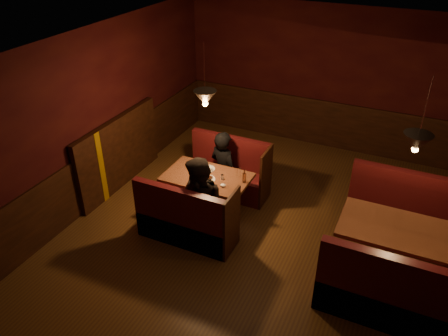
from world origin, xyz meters
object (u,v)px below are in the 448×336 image
at_px(main_table, 208,185).
at_px(main_bench_far, 228,175).
at_px(second_bench_far, 398,219).
at_px(second_bench_near, 383,296).
at_px(diner_b, 199,190).
at_px(main_bench_near, 186,224).
at_px(diner_a, 224,155).
at_px(second_table, 392,239).

bearing_deg(main_table, main_bench_far, 88.87).
relative_size(main_bench_far, second_bench_far, 0.96).
relative_size(main_bench_far, second_bench_near, 0.96).
bearing_deg(diner_b, second_bench_far, 48.78).
xyz_separation_m(main_bench_near, diner_a, (-0.03, 1.40, 0.46)).
bearing_deg(second_bench_near, main_bench_near, 174.64).
distance_m(main_bench_near, diner_a, 1.47).
height_order(main_table, diner_b, diner_b).
height_order(main_bench_far, diner_a, diner_a).
relative_size(main_bench_near, second_table, 1.06).
xyz_separation_m(second_bench_near, diner_a, (-2.90, 1.67, 0.43)).
bearing_deg(main_table, second_bench_near, -19.81).
relative_size(main_bench_near, diner_a, 0.95).
xyz_separation_m(main_table, main_bench_near, (0.02, -0.77, -0.24)).
distance_m(main_bench_far, diner_b, 1.44).
relative_size(main_bench_far, main_bench_near, 1.00).
xyz_separation_m(main_bench_far, second_table, (2.84, -0.97, 0.27)).
xyz_separation_m(main_bench_far, diner_a, (-0.03, -0.14, 0.46)).
height_order(second_bench_near, diner_b, diner_b).
distance_m(second_table, second_bench_far, 0.88).
relative_size(second_bench_near, diner_a, 0.99).
xyz_separation_m(main_bench_far, main_bench_near, (0.00, -1.54, 0.00)).
relative_size(main_table, second_bench_near, 0.87).
bearing_deg(second_bench_far, second_table, -92.20).
bearing_deg(diner_a, main_bench_near, 111.38).
bearing_deg(second_bench_far, main_bench_far, 177.52).
bearing_deg(main_bench_far, second_bench_near, -32.23).
distance_m(main_table, diner_a, 0.67).
xyz_separation_m(second_bench_far, second_bench_near, (0.00, -1.69, 0.00)).
bearing_deg(second_bench_far, main_bench_near, -153.73).
relative_size(second_table, second_bench_far, 0.90).
xyz_separation_m(second_table, diner_a, (-2.87, 0.83, 0.20)).
bearing_deg(diner_a, diner_b, 118.04).
xyz_separation_m(main_bench_near, second_bench_far, (2.87, 1.42, 0.03)).
height_order(second_bench_far, second_bench_near, same).
distance_m(main_table, second_bench_far, 2.97).
xyz_separation_m(second_bench_near, diner_b, (-2.74, 0.47, 0.49)).
height_order(second_table, second_bench_far, second_bench_far).
relative_size(main_table, main_bench_far, 0.91).
bearing_deg(second_table, second_bench_near, -87.80).
distance_m(second_table, diner_b, 2.74).
xyz_separation_m(main_bench_near, diner_b, (0.14, 0.20, 0.52)).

